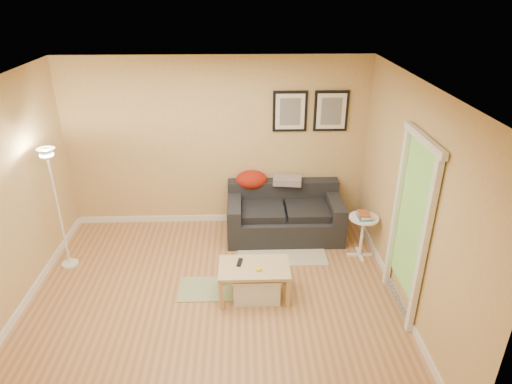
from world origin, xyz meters
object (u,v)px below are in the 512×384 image
at_px(floor_lamp, 59,213).
at_px(coffee_table, 254,281).
at_px(book_stack, 364,215).
at_px(side_table, 362,237).
at_px(sofa, 285,213).
at_px(storage_bin, 256,284).

bearing_deg(floor_lamp, coffee_table, -16.37).
bearing_deg(book_stack, side_table, 102.52).
bearing_deg(sofa, storage_bin, -107.89).
bearing_deg(side_table, floor_lamp, -178.68).
relative_size(storage_bin, book_stack, 2.51).
bearing_deg(side_table, coffee_table, -151.40).
height_order(sofa, storage_bin, sofa).
relative_size(storage_bin, side_table, 0.94).
relative_size(sofa, book_stack, 7.41).
distance_m(sofa, book_stack, 1.22).
distance_m(coffee_table, floor_lamp, 2.67).
xyz_separation_m(sofa, floor_lamp, (-3.00, -0.71, 0.43)).
bearing_deg(floor_lamp, sofa, 13.26).
xyz_separation_m(side_table, floor_lamp, (-4.02, -0.09, 0.49)).
bearing_deg(book_stack, coffee_table, -135.16).
height_order(coffee_table, side_table, side_table).
xyz_separation_m(sofa, storage_bin, (-0.47, -1.46, -0.20)).
relative_size(book_stack, floor_lamp, 0.14).
distance_m(storage_bin, floor_lamp, 2.71).
height_order(sofa, side_table, sofa).
height_order(coffee_table, floor_lamp, floor_lamp).
xyz_separation_m(coffee_table, storage_bin, (0.03, -0.02, -0.04)).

